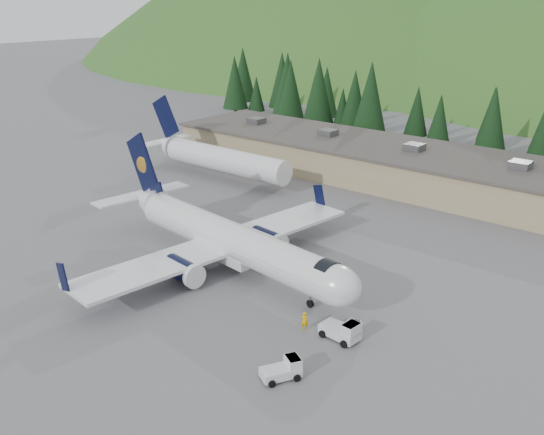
{
  "coord_description": "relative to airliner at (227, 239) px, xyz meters",
  "views": [
    {
      "loc": [
        38.35,
        -40.32,
        26.35
      ],
      "look_at": [
        0.0,
        6.0,
        4.0
      ],
      "focal_mm": 40.0,
      "sensor_mm": 36.0,
      "label": 1
    }
  ],
  "objects": [
    {
      "name": "airliner",
      "position": [
        0.0,
        0.0,
        0.0
      ],
      "size": [
        35.02,
        32.94,
        11.62
      ],
      "rotation": [
        0.0,
        0.0,
        -0.12
      ],
      "color": "white",
      "rests_on": "ground"
    },
    {
      "name": "ramp_worker",
      "position": [
        13.35,
        -4.78,
        -2.27
      ],
      "size": [
        0.69,
        0.56,
        1.66
      ],
      "primitive_type": "imported",
      "rotation": [
        0.0,
        0.0,
        3.44
      ],
      "color": "#EDB100",
      "rests_on": "ground"
    },
    {
      "name": "terminal_building",
      "position": [
        -3.99,
        37.88,
        -0.47
      ],
      "size": [
        71.0,
        17.0,
        6.1
      ],
      "color": "#95825B",
      "rests_on": "ground"
    },
    {
      "name": "second_airliner",
      "position": [
        -23.91,
        21.88,
        0.23
      ],
      "size": [
        27.5,
        11.0,
        10.05
      ],
      "color": "white",
      "rests_on": "ground"
    },
    {
      "name": "baggage_tug_a",
      "position": [
        16.49,
        -3.61,
        -2.4
      ],
      "size": [
        2.98,
        1.91,
        1.55
      ],
      "rotation": [
        0.0,
        0.0,
        0.06
      ],
      "color": "silver",
      "rests_on": "ground"
    },
    {
      "name": "tree_line",
      "position": [
        -7.25,
        59.72,
        4.55
      ],
      "size": [
        113.46,
        20.02,
        14.48
      ],
      "color": "black",
      "rests_on": "ground"
    },
    {
      "name": "ground",
      "position": [
        1.02,
        -0.12,
        -3.1
      ],
      "size": [
        600.0,
        600.0,
        0.0
      ],
      "primitive_type": "plane",
      "color": "slate"
    },
    {
      "name": "baggage_tug_c",
      "position": [
        16.23,
        -11.1,
        -2.4
      ],
      "size": [
        2.75,
        3.25,
        1.55
      ],
      "rotation": [
        0.0,
        0.0,
        1.06
      ],
      "color": "silver",
      "rests_on": "ground"
    },
    {
      "name": "baggage_tug_b",
      "position": [
        16.67,
        -4.05,
        -2.31
      ],
      "size": [
        3.39,
        2.18,
        1.75
      ],
      "rotation": [
        0.0,
        0.0,
        -0.07
      ],
      "color": "silver",
      "rests_on": "ground"
    }
  ]
}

